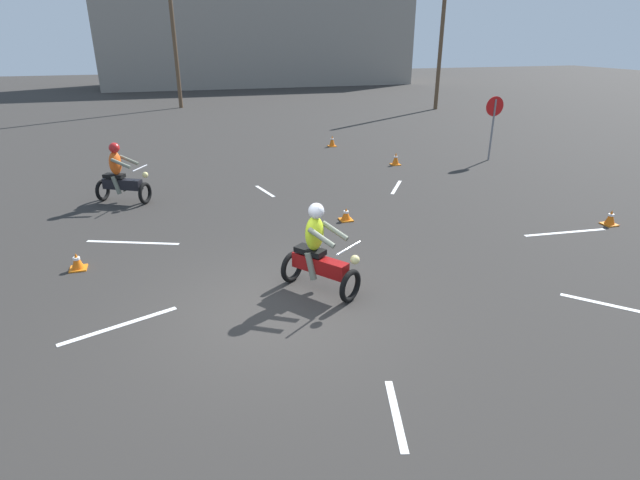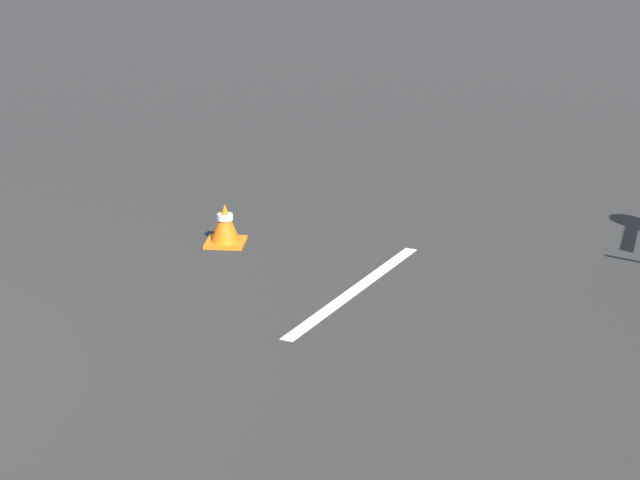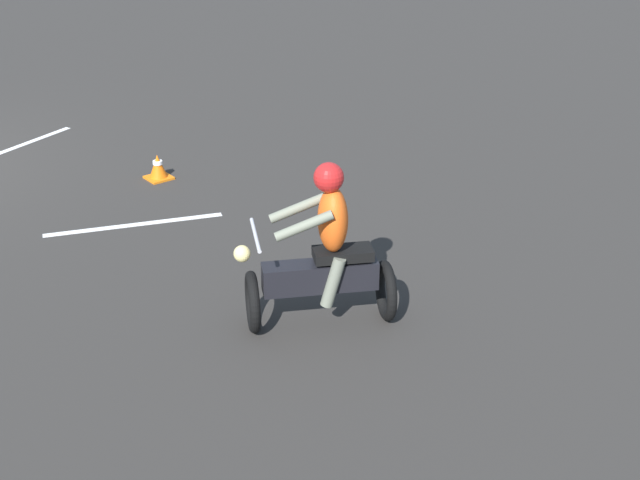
{
  "view_description": "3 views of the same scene",
  "coord_description": "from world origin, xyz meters",
  "views": [
    {
      "loc": [
        -1.33,
        -7.21,
        4.31
      ],
      "look_at": [
        0.98,
        0.5,
        1.0
      ],
      "focal_mm": 28.0,
      "sensor_mm": 36.0,
      "label": 1
    },
    {
      "loc": [
        6.24,
        4.5,
        3.3
      ],
      "look_at": [
        -0.87,
        3.78,
        0.9
      ],
      "focal_mm": 70.0,
      "sensor_mm": 36.0,
      "label": 2
    },
    {
      "loc": [
        1.91,
        12.91,
        4.5
      ],
      "look_at": [
        -2.73,
        7.07,
        0.9
      ],
      "focal_mm": 50.0,
      "sensor_mm": 36.0,
      "label": 3
    }
  ],
  "objects": [
    {
      "name": "lane_stripe_w",
      "position": [
        -2.39,
        3.89,
        0.0
      ],
      "size": [
        2.02,
        0.87,
        0.01
      ],
      "primitive_type": "cube",
      "rotation": [
        0.0,
        0.0,
        4.34
      ],
      "color": "silver",
      "rests_on": "ground"
    },
    {
      "name": "traffic_cone_mid_left",
      "position": [
        -3.37,
        2.75,
        0.16
      ],
      "size": [
        0.32,
        0.32,
        0.34
      ],
      "color": "orange",
      "rests_on": "ground"
    }
  ]
}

